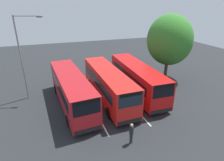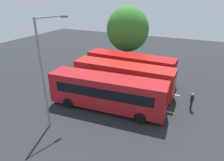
{
  "view_description": "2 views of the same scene",
  "coord_description": "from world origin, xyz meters",
  "px_view_note": "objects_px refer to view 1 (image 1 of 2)",
  "views": [
    {
      "loc": [
        18.2,
        -5.7,
        9.86
      ],
      "look_at": [
        -0.23,
        0.89,
        1.72
      ],
      "focal_mm": 29.7,
      "sensor_mm": 36.0,
      "label": 1
    },
    {
      "loc": [
        8.34,
        -18.87,
        10.33
      ],
      "look_at": [
        0.02,
        -1.2,
        1.83
      ],
      "focal_mm": 32.12,
      "sensor_mm": 36.0,
      "label": 2
    }
  ],
  "objects_px": {
    "depot_tree": "(169,40)",
    "bus_center_right": "(137,78)",
    "bus_far_left": "(72,89)",
    "pedestrian": "(131,132)",
    "bus_center_left": "(108,84)",
    "street_lamp": "(23,54)"
  },
  "relations": [
    {
      "from": "pedestrian",
      "to": "street_lamp",
      "type": "height_order",
      "value": "street_lamp"
    },
    {
      "from": "bus_center_left",
      "to": "pedestrian",
      "type": "xyz_separation_m",
      "value": [
        7.36,
        -0.66,
        -0.79
      ]
    },
    {
      "from": "depot_tree",
      "to": "bus_center_right",
      "type": "bearing_deg",
      "value": -64.97
    },
    {
      "from": "bus_center_right",
      "to": "pedestrian",
      "type": "height_order",
      "value": "bus_center_right"
    },
    {
      "from": "bus_center_right",
      "to": "bus_far_left",
      "type": "bearing_deg",
      "value": -84.82
    },
    {
      "from": "bus_center_right",
      "to": "depot_tree",
      "type": "height_order",
      "value": "depot_tree"
    },
    {
      "from": "bus_center_left",
      "to": "bus_far_left",
      "type": "bearing_deg",
      "value": -91.01
    },
    {
      "from": "bus_center_left",
      "to": "depot_tree",
      "type": "distance_m",
      "value": 10.89
    },
    {
      "from": "bus_center_left",
      "to": "bus_center_right",
      "type": "distance_m",
      "value": 3.73
    },
    {
      "from": "bus_center_right",
      "to": "pedestrian",
      "type": "bearing_deg",
      "value": -27.58
    },
    {
      "from": "bus_center_right",
      "to": "street_lamp",
      "type": "relative_size",
      "value": 1.26
    },
    {
      "from": "bus_center_left",
      "to": "bus_center_right",
      "type": "bearing_deg",
      "value": 97.23
    },
    {
      "from": "bus_center_right",
      "to": "depot_tree",
      "type": "distance_m",
      "value": 7.55
    },
    {
      "from": "bus_far_left",
      "to": "depot_tree",
      "type": "xyz_separation_m",
      "value": [
        -3.33,
        13.68,
        3.54
      ]
    },
    {
      "from": "bus_center_right",
      "to": "depot_tree",
      "type": "relative_size",
      "value": 1.28
    },
    {
      "from": "bus_far_left",
      "to": "bus_center_right",
      "type": "xyz_separation_m",
      "value": [
        -0.51,
        7.64,
        0.0
      ]
    },
    {
      "from": "bus_far_left",
      "to": "pedestrian",
      "type": "bearing_deg",
      "value": 19.73
    },
    {
      "from": "pedestrian",
      "to": "depot_tree",
      "type": "xyz_separation_m",
      "value": [
        -10.7,
        10.4,
        4.33
      ]
    },
    {
      "from": "bus_center_left",
      "to": "street_lamp",
      "type": "bearing_deg",
      "value": -111.93
    },
    {
      "from": "bus_far_left",
      "to": "bus_center_right",
      "type": "height_order",
      "value": "same"
    },
    {
      "from": "street_lamp",
      "to": "depot_tree",
      "type": "height_order",
      "value": "street_lamp"
    },
    {
      "from": "bus_far_left",
      "to": "bus_center_left",
      "type": "xyz_separation_m",
      "value": [
        0.01,
        3.94,
        0.0
      ]
    }
  ]
}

